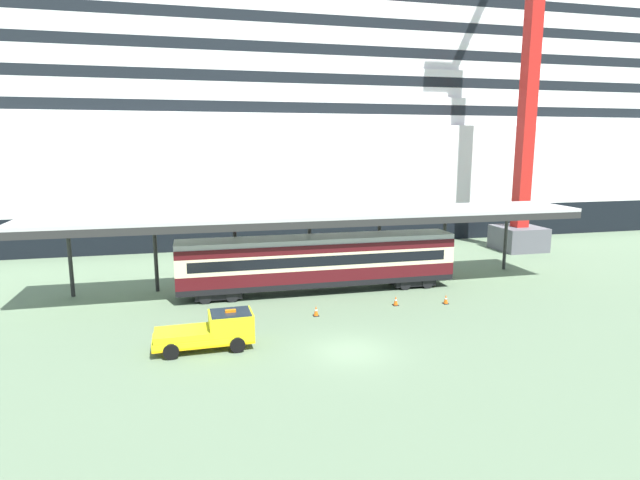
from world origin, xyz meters
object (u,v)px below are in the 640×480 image
object	(u,v)px
train_carriage	(318,261)
traffic_cone_far	(446,299)
service_truck	(213,330)
dockside_crane	(535,74)
cruise_ship	(172,110)
traffic_cone_mid	(396,301)
traffic_cone_near	(316,311)

from	to	relation	value
train_carriage	traffic_cone_far	size ratio (longest dim) A/B	31.28
service_truck	dockside_crane	bearing A→B (deg)	30.85
dockside_crane	train_carriage	bearing A→B (deg)	-157.32
cruise_ship	traffic_cone_mid	bearing A→B (deg)	-68.10
service_truck	traffic_cone_mid	world-z (taller)	service_truck
service_truck	traffic_cone_far	world-z (taller)	service_truck
train_carriage	traffic_cone_near	bearing A→B (deg)	-105.09
traffic_cone_mid	traffic_cone_far	bearing A→B (deg)	-7.66
traffic_cone_near	traffic_cone_far	distance (m)	9.16
traffic_cone_near	cruise_ship	bearing A→B (deg)	103.69
traffic_cone_mid	traffic_cone_far	size ratio (longest dim) A/B	1.03
train_carriage	dockside_crane	distance (m)	30.19
cruise_ship	train_carriage	xyz separation A→B (m)	(10.74, -32.85, -12.56)
cruise_ship	traffic_cone_near	bearing A→B (deg)	-76.31
cruise_ship	dockside_crane	world-z (taller)	dockside_crane
traffic_cone_mid	dockside_crane	distance (m)	29.96
train_carriage	dockside_crane	xyz separation A→B (m)	(24.11, 10.07, 15.11)
service_truck	traffic_cone_far	distance (m)	16.18
traffic_cone_mid	dockside_crane	bearing A→B (deg)	36.27
service_truck	dockside_crane	world-z (taller)	dockside_crane
cruise_ship	train_carriage	distance (m)	36.77
cruise_ship	service_truck	xyz separation A→B (m)	(2.82, -41.91, -13.87)
train_carriage	dockside_crane	bearing A→B (deg)	22.68
traffic_cone_near	dockside_crane	world-z (taller)	dockside_crane
dockside_crane	cruise_ship	bearing A→B (deg)	146.83
cruise_ship	traffic_cone_far	bearing A→B (deg)	-63.98
cruise_ship	traffic_cone_mid	distance (m)	42.78
service_truck	traffic_cone_mid	bearing A→B (deg)	20.56
traffic_cone_mid	service_truck	bearing A→B (deg)	-159.44
train_carriage	traffic_cone_near	world-z (taller)	train_carriage
cruise_ship	traffic_cone_mid	world-z (taller)	cruise_ship
train_carriage	traffic_cone_near	xyz separation A→B (m)	(-1.44, -5.33, -1.97)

